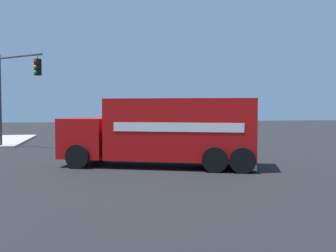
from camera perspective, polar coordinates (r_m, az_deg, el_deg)
ground_plane at (r=18.27m, az=-2.58°, el=-5.18°), size 100.00×100.00×0.00m
delivery_truck at (r=16.56m, az=-0.41°, el=-0.77°), size 5.36×8.55×2.88m
traffic_light_primary at (r=25.58m, az=-21.84°, el=5.58°), size 2.83×3.02×5.67m
pickup_navy at (r=29.01m, az=5.63°, el=-0.80°), size 2.32×5.23×1.38m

